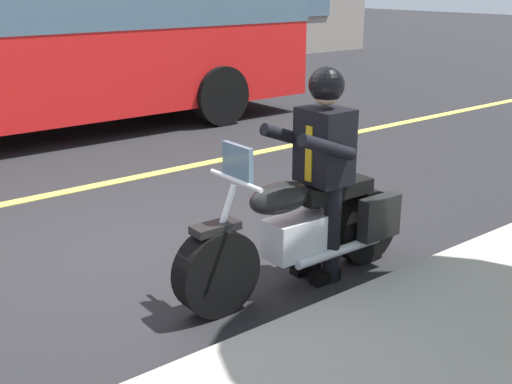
# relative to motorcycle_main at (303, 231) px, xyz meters

# --- Properties ---
(ground_plane) EXTENTS (80.00, 80.00, 0.00)m
(ground_plane) POSITION_rel_motorcycle_main_xyz_m (0.74, -1.46, -0.45)
(ground_plane) COLOR black
(lane_center_stripe) EXTENTS (60.00, 0.16, 0.01)m
(lane_center_stripe) POSITION_rel_motorcycle_main_xyz_m (0.74, -3.46, -0.45)
(lane_center_stripe) COLOR #E5DB4C
(lane_center_stripe) RESTS_ON ground_plane
(motorcycle_main) EXTENTS (2.21, 0.60, 1.26)m
(motorcycle_main) POSITION_rel_motorcycle_main_xyz_m (0.00, 0.00, 0.00)
(motorcycle_main) COLOR black
(motorcycle_main) RESTS_ON ground_plane
(rider_main) EXTENTS (0.62, 0.55, 1.74)m
(rider_main) POSITION_rel_motorcycle_main_xyz_m (-0.19, -0.00, 0.58)
(rider_main) COLOR black
(rider_main) RESTS_ON ground_plane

